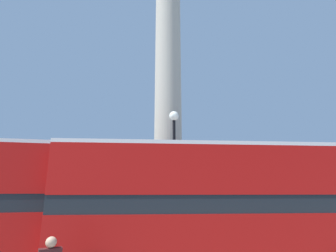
{
  "coord_description": "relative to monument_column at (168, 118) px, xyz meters",
  "views": [
    {
      "loc": [
        -2.14,
        -15.68,
        2.78
      ],
      "look_at": [
        0.0,
        0.0,
        6.67
      ],
      "focal_mm": 28.0,
      "sensor_mm": 36.0,
      "label": 1
    }
  ],
  "objects": [
    {
      "name": "ground_plane",
      "position": [
        0.0,
        0.0,
        -7.21
      ],
      "size": [
        200.0,
        200.0,
        0.0
      ],
      "primitive_type": "plane",
      "color": "gray"
    },
    {
      "name": "equestrian_statue",
      "position": [
        8.05,
        5.71,
        -5.78
      ],
      "size": [
        4.31,
        3.62,
        5.52
      ],
      "rotation": [
        0.0,
        0.0,
        0.3
      ],
      "color": "#A39E8E",
      "rests_on": "ground_plane"
    },
    {
      "name": "monument_column",
      "position": [
        0.0,
        0.0,
        0.0
      ],
      "size": [
        5.71,
        5.71,
        24.17
      ],
      "color": "#A39E8E",
      "rests_on": "ground_plane"
    },
    {
      "name": "street_lamp",
      "position": [
        -0.26,
        -3.96,
        -3.46
      ],
      "size": [
        0.45,
        0.45,
        6.41
      ],
      "color": "black",
      "rests_on": "ground_plane"
    },
    {
      "name": "bus_b",
      "position": [
        0.75,
        -6.58,
        -4.83
      ],
      "size": [
        10.66,
        3.33,
        4.3
      ],
      "rotation": [
        0.0,
        0.0,
        -0.05
      ],
      "color": "#A80F0C",
      "rests_on": "ground_plane"
    }
  ]
}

